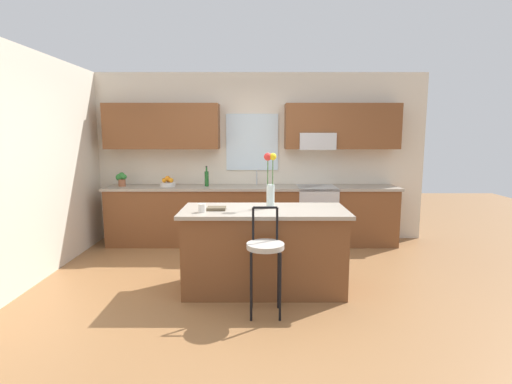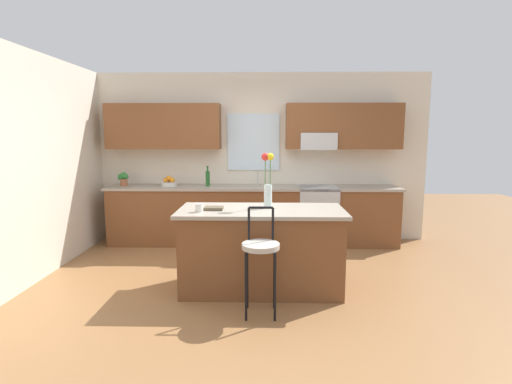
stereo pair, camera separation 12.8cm
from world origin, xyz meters
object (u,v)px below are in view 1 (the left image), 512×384
(oven_range, at_px, (315,215))
(mug_ceramic, at_px, (201,208))
(flower_vase, at_px, (269,182))
(fruit_bowl_oranges, at_px, (167,183))
(kitchen_island, at_px, (263,249))
(bottle_olive_oil, at_px, (206,178))
(potted_plant_small, at_px, (120,179))
(bar_stool_near, at_px, (264,251))
(cookbook, at_px, (215,208))

(oven_range, bearing_deg, mug_ceramic, -126.78)
(flower_vase, relative_size, fruit_bowl_oranges, 2.55)
(kitchen_island, xyz_separation_m, flower_vase, (0.07, 0.08, 0.74))
(kitchen_island, relative_size, mug_ceramic, 20.18)
(bottle_olive_oil, bearing_deg, flower_vase, -62.68)
(kitchen_island, relative_size, flower_vase, 2.97)
(flower_vase, height_order, bottle_olive_oil, flower_vase)
(oven_range, bearing_deg, bottle_olive_oil, 179.18)
(flower_vase, bearing_deg, oven_range, 66.02)
(potted_plant_small, bearing_deg, bar_stool_near, -48.69)
(bar_stool_near, xyz_separation_m, flower_vase, (0.07, 0.70, 0.57))
(kitchen_island, xyz_separation_m, mug_ceramic, (-0.66, -0.18, 0.50))
(flower_vase, xyz_separation_m, mug_ceramic, (-0.73, -0.25, -0.24))
(oven_range, height_order, bottle_olive_oil, bottle_olive_oil)
(flower_vase, relative_size, mug_ceramic, 6.80)
(kitchen_island, height_order, flower_vase, flower_vase)
(flower_vase, distance_m, fruit_bowl_oranges, 2.39)
(flower_vase, bearing_deg, potted_plant_small, 141.51)
(mug_ceramic, distance_m, cookbook, 0.19)
(flower_vase, height_order, fruit_bowl_oranges, flower_vase)
(bar_stool_near, bearing_deg, mug_ceramic, 145.96)
(flower_vase, relative_size, cookbook, 3.06)
(kitchen_island, height_order, bar_stool_near, bar_stool_near)
(kitchen_island, height_order, fruit_bowl_oranges, fruit_bowl_oranges)
(flower_vase, xyz_separation_m, bottle_olive_oil, (-0.93, 1.80, -0.16))
(oven_range, distance_m, cookbook, 2.40)
(mug_ceramic, height_order, potted_plant_small, potted_plant_small)
(fruit_bowl_oranges, bearing_deg, bar_stool_near, -59.53)
(bar_stool_near, bearing_deg, bottle_olive_oil, 109.01)
(fruit_bowl_oranges, relative_size, bottle_olive_oil, 0.76)
(bar_stool_near, distance_m, potted_plant_small, 3.36)
(kitchen_island, bearing_deg, cookbook, -174.53)
(oven_range, distance_m, flower_vase, 2.08)
(oven_range, xyz_separation_m, bar_stool_near, (-0.86, -2.48, 0.18))
(bar_stool_near, xyz_separation_m, bottle_olive_oil, (-0.86, 2.50, 0.41))
(mug_ceramic, bearing_deg, oven_range, 53.22)
(fruit_bowl_oranges, distance_m, bottle_olive_oil, 0.62)
(kitchen_island, xyz_separation_m, fruit_bowl_oranges, (-1.47, 1.89, 0.51))
(flower_vase, relative_size, bottle_olive_oil, 1.93)
(flower_vase, bearing_deg, mug_ceramic, -160.77)
(oven_range, xyz_separation_m, flower_vase, (-0.79, -1.78, 0.75))
(oven_range, height_order, cookbook, cookbook)
(cookbook, bearing_deg, mug_ceramic, -138.09)
(cookbook, height_order, potted_plant_small, potted_plant_small)
(potted_plant_small, bearing_deg, flower_vase, -38.49)
(oven_range, relative_size, mug_ceramic, 10.22)
(mug_ceramic, xyz_separation_m, fruit_bowl_oranges, (-0.82, 2.06, 0.01))
(fruit_bowl_oranges, bearing_deg, bottle_olive_oil, -0.46)
(potted_plant_small, bearing_deg, cookbook, -48.96)
(mug_ceramic, bearing_deg, bottle_olive_oil, 95.65)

